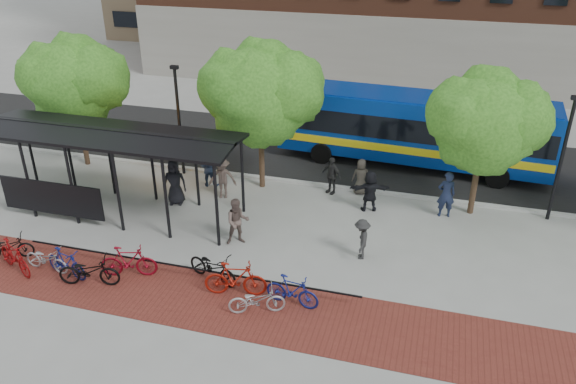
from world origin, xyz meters
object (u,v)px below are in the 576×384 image
(pedestrian_0, at_px, (175,182))
(pedestrian_7, at_px, (446,194))
(bike_3, at_px, (66,263))
(bike_5, at_px, (129,261))
(bike_2, at_px, (46,259))
(pedestrian_2, at_px, (209,167))
(pedestrian_6, at_px, (361,177))
(bike_9, at_px, (235,279))
(pedestrian_3, at_px, (222,178))
(tree_c, at_px, (488,119))
(bike_0, at_px, (8,247))
(pedestrian_4, at_px, (331,175))
(pedestrian_9, at_px, (362,239))
(pedestrian_8, at_px, (238,222))
(bike_1, at_px, (14,257))
(bike_4, at_px, (89,271))
(bike_8, at_px, (213,267))
(bike_10, at_px, (257,300))
(pedestrian_5, at_px, (370,191))
(lamp_post_right, at_px, (562,156))
(tree_b, at_px, (263,90))
(bike_11, at_px, (292,291))
(bus, at_px, (413,125))
(tree_a, at_px, (75,79))
(bus_shelter, at_px, (106,143))
(lamp_post_left, at_px, (179,118))

(pedestrian_0, xyz_separation_m, pedestrian_7, (10.95, 1.95, -0.01))
(bike_3, distance_m, bike_5, 2.10)
(bike_2, xyz_separation_m, bike_5, (2.90, 0.48, 0.12))
(pedestrian_2, xyz_separation_m, pedestrian_6, (6.67, 1.05, -0.10))
(bike_9, distance_m, pedestrian_3, 6.96)
(tree_c, xyz_separation_m, bike_2, (-14.16, -8.32, -3.59))
(bike_2, xyz_separation_m, pedestrian_7, (13.02, 7.68, 0.52))
(tree_c, bearing_deg, bike_0, -153.29)
(pedestrian_4, distance_m, pedestrian_9, 5.18)
(tree_c, bearing_deg, bike_3, -147.60)
(pedestrian_8, distance_m, pedestrian_9, 4.57)
(tree_c, relative_size, pedestrian_9, 3.86)
(bike_0, height_order, bike_1, bike_1)
(bike_5, relative_size, pedestrian_3, 1.05)
(bike_5, bearing_deg, bike_4, 112.38)
(bike_2, relative_size, pedestrian_6, 1.09)
(bike_8, distance_m, pedestrian_3, 6.08)
(bike_4, distance_m, bike_5, 1.29)
(bike_10, xyz_separation_m, pedestrian_0, (-5.60, 5.91, 0.52))
(pedestrian_5, distance_m, pedestrian_7, 3.02)
(bike_4, xyz_separation_m, pedestrian_7, (11.12, 8.00, 0.44))
(lamp_post_right, height_order, bike_4, lamp_post_right)
(tree_b, bearing_deg, pedestrian_8, -83.64)
(pedestrian_2, bearing_deg, bike_1, 62.41)
(lamp_post_right, height_order, bike_5, lamp_post_right)
(lamp_post_right, xyz_separation_m, bike_9, (-10.33, -8.09, -2.14))
(tree_c, height_order, pedestrian_8, tree_c)
(pedestrian_4, bearing_deg, bike_3, -102.83)
(pedestrian_8, bearing_deg, bike_3, -170.59)
(bike_0, distance_m, bike_5, 4.71)
(bike_11, bearing_deg, pedestrian_4, 10.82)
(bike_10, height_order, pedestrian_5, pedestrian_5)
(pedestrian_2, bearing_deg, pedestrian_0, 68.37)
(bus, bearing_deg, tree_c, -51.96)
(tree_a, xyz_separation_m, bike_3, (4.72, -8.43, -3.71))
(bike_8, xyz_separation_m, bike_10, (1.95, -1.20, -0.06))
(pedestrian_0, bearing_deg, pedestrian_7, -3.49)
(bus_shelter, distance_m, bike_4, 5.75)
(bus_shelter, relative_size, bike_3, 6.05)
(tree_c, relative_size, pedestrian_4, 3.52)
(tree_c, distance_m, bike_9, 11.33)
(bus_shelter, distance_m, lamp_post_right, 17.61)
(lamp_post_left, distance_m, pedestrian_5, 9.22)
(bike_2, height_order, bike_3, bike_3)
(bus, xyz_separation_m, bike_2, (-11.21, -12.62, -1.52))
(bike_4, relative_size, pedestrian_7, 1.04)
(tree_b, bearing_deg, bike_0, -130.95)
(bike_3, relative_size, pedestrian_8, 0.96)
(bike_1, bearing_deg, pedestrian_3, -9.42)
(tree_b, bearing_deg, tree_c, -0.00)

